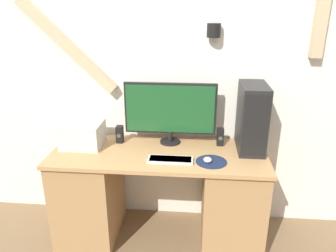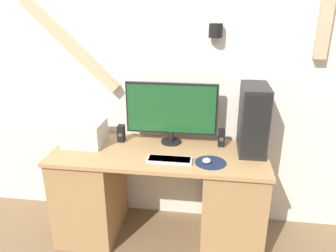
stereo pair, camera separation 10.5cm
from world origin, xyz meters
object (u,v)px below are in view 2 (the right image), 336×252
keyboard (169,160)px  mouse (207,161)px  speaker_right (221,138)px  printer (84,133)px  speaker_left (121,133)px  monitor (171,110)px  computer_tower (253,119)px

keyboard → mouse: (0.27, 0.00, 0.01)m
speaker_right → printer: bearing=-174.1°
printer → speaker_left: (0.28, 0.09, -0.03)m
monitor → speaker_right: monitor is taller
printer → mouse: bearing=-11.7°
monitor → keyboard: (0.03, -0.33, -0.27)m
keyboard → speaker_left: speaker_left is taller
monitor → printer: size_ratio=2.32×
monitor → mouse: 0.51m
keyboard → printer: 0.75m
mouse → speaker_right: bearing=71.5°
keyboard → speaker_left: (-0.44, 0.30, 0.06)m
keyboard → computer_tower: bearing=23.9°
keyboard → speaker_right: speaker_right is taller
mouse → speaker_right: (0.11, 0.32, 0.05)m
keyboard → mouse: size_ratio=4.65×
monitor → printer: (-0.68, -0.12, -0.18)m
keyboard → printer: bearing=163.8°
speaker_left → speaker_right: size_ratio=1.00×
monitor → computer_tower: size_ratio=1.42×
keyboard → mouse: mouse is taller
monitor → speaker_left: monitor is taller
computer_tower → speaker_right: (-0.22, 0.06, -0.19)m
keyboard → speaker_left: 0.53m
mouse → speaker_right: 0.34m
computer_tower → printer: bearing=-177.5°
printer → speaker_right: size_ratio=2.27×
mouse → printer: size_ratio=0.23×
printer → speaker_left: size_ratio=2.27×
printer → speaker_right: 1.09m
speaker_right → speaker_left: bearing=-178.6°
mouse → computer_tower: (0.33, 0.26, 0.24)m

